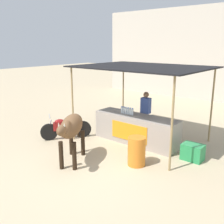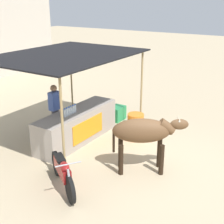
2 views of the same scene
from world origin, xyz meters
The scene contains 10 objects.
ground_plane centered at (0.00, 0.00, 0.00)m, with size 60.00×60.00×0.00m, color tan.
building_wall_far centered at (0.00, 10.82, 2.74)m, with size 16.00×0.50×5.48m, color beige.
stall_counter centered at (0.00, 2.20, 0.48)m, with size 3.00×0.82×0.96m.
stall_awning centered at (0.00, 2.50, 2.48)m, with size 4.20×3.20×2.59m.
water_bottle_row centered at (-0.35, 2.15, 1.07)m, with size 0.52×0.07×0.25m.
vendor_behind_counter centered at (-0.11, 2.95, 0.85)m, with size 0.34×0.22×1.65m.
cooler_box centered at (2.08, 2.10, 0.24)m, with size 0.60×0.44×0.48m, color #268C4C.
water_barrel centered at (1.01, 0.77, 0.41)m, with size 0.49×0.49×0.82m, color orange.
cow centered at (-0.49, -0.26, 1.03)m, with size 1.29×1.73×1.44m.
motorcycle_parked centered at (-2.14, 0.91, 0.43)m, with size 1.08×1.54×0.90m.
Camera 1 is at (4.81, -4.85, 3.28)m, focal length 42.00 mm.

